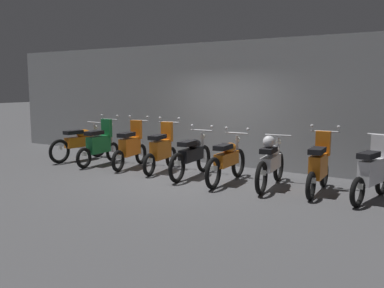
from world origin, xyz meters
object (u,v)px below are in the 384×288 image
(motorbike_slot_4, at_px, (192,155))
(motorbike_slot_5, at_px, (227,160))
(motorbike_slot_6, at_px, (271,162))
(motorbike_slot_2, at_px, (131,147))
(motorbike_slot_7, at_px, (319,166))
(motorbike_slot_3, at_px, (161,150))
(motorbike_slot_1, at_px, (100,145))
(motorbike_slot_8, at_px, (372,172))
(motorbike_slot_0, at_px, (80,143))

(motorbike_slot_4, height_order, motorbike_slot_5, same)
(motorbike_slot_5, distance_m, motorbike_slot_6, 0.96)
(motorbike_slot_2, xyz_separation_m, motorbike_slot_7, (4.77, -0.01, 0.00))
(motorbike_slot_2, xyz_separation_m, motorbike_slot_3, (0.95, 0.02, 0.00))
(motorbike_slot_3, height_order, motorbike_slot_6, motorbike_slot_3)
(motorbike_slot_5, height_order, motorbike_slot_7, motorbike_slot_7)
(motorbike_slot_2, relative_size, motorbike_slot_5, 0.85)
(motorbike_slot_1, distance_m, motorbike_slot_2, 0.96)
(motorbike_slot_8, bearing_deg, motorbike_slot_1, -179.07)
(motorbike_slot_3, relative_size, motorbike_slot_6, 0.86)
(motorbike_slot_0, xyz_separation_m, motorbike_slot_8, (7.63, -0.08, 0.03))
(motorbike_slot_4, bearing_deg, motorbike_slot_2, 176.68)
(motorbike_slot_0, xyz_separation_m, motorbike_slot_4, (3.81, -0.16, 0.00))
(motorbike_slot_6, bearing_deg, motorbike_slot_7, 5.01)
(motorbike_slot_4, height_order, motorbike_slot_8, motorbike_slot_8)
(motorbike_slot_1, bearing_deg, motorbike_slot_0, 168.78)
(motorbike_slot_7, bearing_deg, motorbike_slot_5, -174.62)
(motorbike_slot_0, distance_m, motorbike_slot_3, 2.85)
(motorbike_slot_7, bearing_deg, motorbike_slot_2, 179.86)
(motorbike_slot_1, bearing_deg, motorbike_slot_2, 8.24)
(motorbike_slot_0, bearing_deg, motorbike_slot_6, -1.46)
(motorbike_slot_4, xyz_separation_m, motorbike_slot_5, (0.95, -0.08, 0.00))
(motorbike_slot_2, relative_size, motorbike_slot_6, 0.86)
(motorbike_slot_7, bearing_deg, motorbike_slot_8, -1.05)
(motorbike_slot_7, bearing_deg, motorbike_slot_4, -178.02)
(motorbike_slot_5, bearing_deg, motorbike_slot_4, 175.18)
(motorbike_slot_2, distance_m, motorbike_slot_3, 0.95)
(motorbike_slot_2, bearing_deg, motorbike_slot_1, -171.76)
(motorbike_slot_2, relative_size, motorbike_slot_7, 0.99)
(motorbike_slot_1, relative_size, motorbike_slot_7, 1.00)
(motorbike_slot_1, bearing_deg, motorbike_slot_8, 0.93)
(motorbike_slot_0, distance_m, motorbike_slot_2, 1.90)
(motorbike_slot_0, height_order, motorbike_slot_4, motorbike_slot_4)
(motorbike_slot_5, bearing_deg, motorbike_slot_1, 179.19)
(motorbike_slot_2, height_order, motorbike_slot_7, same)
(motorbike_slot_1, distance_m, motorbike_slot_7, 5.72)
(motorbike_slot_3, bearing_deg, motorbike_slot_1, -175.20)
(motorbike_slot_3, distance_m, motorbike_slot_6, 2.87)
(motorbike_slot_0, distance_m, motorbike_slot_6, 5.72)
(motorbike_slot_0, height_order, motorbike_slot_1, motorbike_slot_1)
(motorbike_slot_6, height_order, motorbike_slot_8, motorbike_slot_8)
(motorbike_slot_3, distance_m, motorbike_slot_8, 4.78)
(motorbike_slot_2, bearing_deg, motorbike_slot_8, -0.29)
(motorbike_slot_1, relative_size, motorbike_slot_3, 1.01)
(motorbike_slot_2, bearing_deg, motorbike_slot_7, -0.14)
(motorbike_slot_2, distance_m, motorbike_slot_7, 4.77)
(motorbike_slot_6, bearing_deg, motorbike_slot_8, 1.97)
(motorbike_slot_5, distance_m, motorbike_slot_7, 1.91)
(motorbike_slot_0, height_order, motorbike_slot_5, motorbike_slot_5)
(motorbike_slot_1, xyz_separation_m, motorbike_slot_4, (2.86, 0.03, -0.04))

